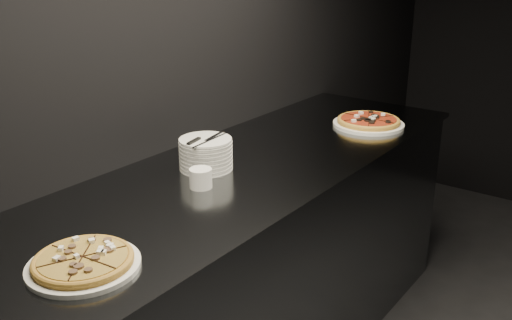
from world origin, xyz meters
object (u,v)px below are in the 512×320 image
Objects in this scene: plate_stack at (206,154)px; pizza_tomato at (369,122)px; pizza_mushroom at (83,262)px; counter at (247,270)px; ramekin at (201,178)px; cutlery at (204,139)px.

pizza_tomato is at bearing 74.48° from plate_stack.
plate_stack is at bearing 106.86° from pizza_mushroom.
pizza_mushroom reaches higher than counter.
pizza_mushroom is at bearing -73.14° from plate_stack.
ramekin reaches higher than counter.
counter is at bearing 42.99° from cutlery.
ramekin is at bearing -54.33° from plate_stack.
cutlery is (-0.10, -0.13, 0.58)m from counter.
plate_stack is at bearing 106.85° from cutlery.
pizza_mushroom is 1.61m from pizza_tomato.
pizza_mushroom is at bearing -84.16° from cutlery.
pizza_tomato is at bearing 89.25° from pizza_mushroom.
counter is 0.54m from plate_stack.
plate_stack is (-0.10, -0.11, 0.52)m from counter.
pizza_tomato is (0.02, 1.61, 0.00)m from pizza_mushroom.
counter is 7.35× the size of pizza_tomato.
pizza_mushroom is 3.72× the size of ramekin.
pizza_tomato is 1.67× the size of plate_stack.
ramekin is at bearing -64.28° from cutlery.
ramekin reaches higher than pizza_tomato.
pizza_tomato reaches higher than counter.
pizza_mushroom is at bearing -78.87° from ramekin.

